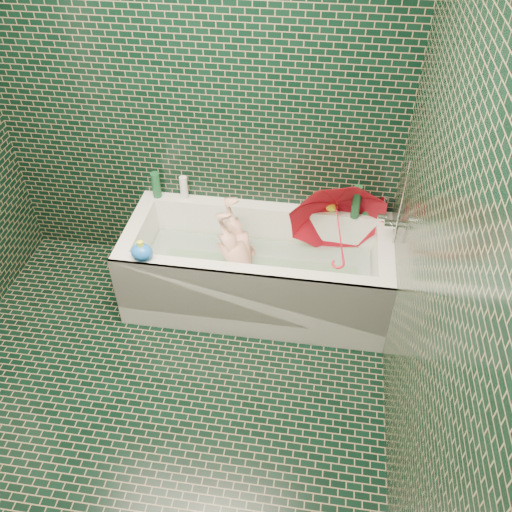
# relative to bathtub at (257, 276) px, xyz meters

# --- Properties ---
(floor) EXTENTS (2.80, 2.80, 0.00)m
(floor) POSITION_rel_bathtub_xyz_m (-0.45, -1.01, -0.21)
(floor) COLOR black
(floor) RESTS_ON ground
(wall_back) EXTENTS (2.80, 0.00, 2.80)m
(wall_back) POSITION_rel_bathtub_xyz_m (-0.45, 0.39, 1.04)
(wall_back) COLOR black
(wall_back) RESTS_ON floor
(wall_right) EXTENTS (0.00, 2.80, 2.80)m
(wall_right) POSITION_rel_bathtub_xyz_m (0.85, -1.01, 1.04)
(wall_right) COLOR black
(wall_right) RESTS_ON floor
(bathtub) EXTENTS (1.70, 0.75, 0.55)m
(bathtub) POSITION_rel_bathtub_xyz_m (0.00, 0.00, 0.00)
(bathtub) COLOR white
(bathtub) RESTS_ON floor
(bath_mat) EXTENTS (1.35, 0.47, 0.01)m
(bath_mat) POSITION_rel_bathtub_xyz_m (0.00, 0.02, -0.06)
(bath_mat) COLOR green
(bath_mat) RESTS_ON bathtub
(water) EXTENTS (1.48, 0.53, 0.00)m
(water) POSITION_rel_bathtub_xyz_m (0.00, 0.02, 0.09)
(water) COLOR silver
(water) RESTS_ON bathtub
(faucet) EXTENTS (0.18, 0.19, 0.55)m
(faucet) POSITION_rel_bathtub_xyz_m (0.81, 0.01, 0.56)
(faucet) COLOR silver
(faucet) RESTS_ON wall_right
(child) EXTENTS (0.98, 0.49, 0.42)m
(child) POSITION_rel_bathtub_xyz_m (-0.09, -0.01, 0.10)
(child) COLOR #F1AC96
(child) RESTS_ON bathtub
(umbrella) EXTENTS (0.76, 0.81, 0.76)m
(umbrella) POSITION_rel_bathtub_xyz_m (0.51, 0.10, 0.35)
(umbrella) COLOR red
(umbrella) RESTS_ON bathtub
(soap_bottle_a) EXTENTS (0.11, 0.11, 0.26)m
(soap_bottle_a) POSITION_rel_bathtub_xyz_m (0.68, 0.36, 0.34)
(soap_bottle_a) COLOR white
(soap_bottle_a) RESTS_ON bathtub
(soap_bottle_b) EXTENTS (0.11, 0.11, 0.20)m
(soap_bottle_b) POSITION_rel_bathtub_xyz_m (0.74, 0.33, 0.34)
(soap_bottle_b) COLOR #4F1F75
(soap_bottle_b) RESTS_ON bathtub
(soap_bottle_c) EXTENTS (0.14, 0.14, 0.17)m
(soap_bottle_c) POSITION_rel_bathtub_xyz_m (0.69, 0.33, 0.34)
(soap_bottle_c) COLOR #154C29
(soap_bottle_c) RESTS_ON bathtub
(bottle_right_tall) EXTENTS (0.06, 0.06, 0.24)m
(bottle_right_tall) POSITION_rel_bathtub_xyz_m (0.60, 0.30, 0.46)
(bottle_right_tall) COLOR #154C29
(bottle_right_tall) RESTS_ON bathtub
(bottle_right_pump) EXTENTS (0.06, 0.06, 0.17)m
(bottle_right_pump) POSITION_rel_bathtub_xyz_m (0.77, 0.32, 0.43)
(bottle_right_pump) COLOR silver
(bottle_right_pump) RESTS_ON bathtub
(bottle_left_tall) EXTENTS (0.08, 0.08, 0.18)m
(bottle_left_tall) POSITION_rel_bathtub_xyz_m (-0.74, 0.34, 0.43)
(bottle_left_tall) COLOR #154C29
(bottle_left_tall) RESTS_ON bathtub
(bottle_left_short) EXTENTS (0.06, 0.06, 0.17)m
(bottle_left_short) POSITION_rel_bathtub_xyz_m (-0.55, 0.35, 0.42)
(bottle_left_short) COLOR white
(bottle_left_short) RESTS_ON bathtub
(rubber_duck) EXTENTS (0.12, 0.10, 0.09)m
(rubber_duck) POSITION_rel_bathtub_xyz_m (0.45, 0.35, 0.38)
(rubber_duck) COLOR #FFFD1A
(rubber_duck) RESTS_ON bathtub
(bath_toy) EXTENTS (0.15, 0.13, 0.13)m
(bath_toy) POSITION_rel_bathtub_xyz_m (-0.64, -0.31, 0.40)
(bath_toy) COLOR blue
(bath_toy) RESTS_ON bathtub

